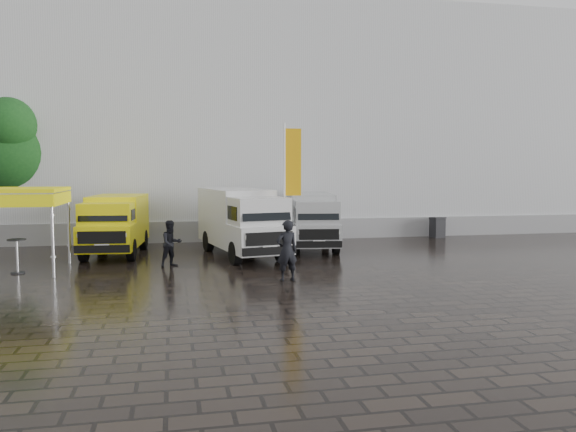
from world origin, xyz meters
The scene contains 13 objects.
ground centered at (0.00, 0.00, 0.00)m, with size 120.00×120.00×0.00m, color black.
exhibition_hall centered at (2.00, 16.00, 6.00)m, with size 44.00×16.00×12.00m, color silver.
hall_plinth centered at (2.00, 7.95, 0.50)m, with size 44.00×0.15×1.00m, color gray.
van_yellow centered at (-6.85, 4.54, 1.19)m, with size 1.98×5.15×2.38m, color #FFF30D, non-canonical shape.
van_white centered at (-1.87, 3.20, 1.33)m, with size 2.04×6.12×2.65m, color silver, non-canonical shape.
van_silver centered at (1.37, 4.69, 1.19)m, with size 1.84×5.51×2.39m, color #B9BCBE, non-canonical shape.
canopy_tent centered at (-9.72, 1.21, 2.63)m, with size 3.02×3.02×2.83m.
flagpole centered at (-0.31, 1.40, 2.89)m, with size 0.88×0.50×5.16m.
tree centered at (-12.01, 9.19, 4.43)m, with size 3.84×3.95×6.90m.
cocktail_table centered at (-9.64, 0.85, 0.57)m, with size 0.60×0.60×1.15m, color black.
wheelie_bin centered at (8.61, 7.30, 0.52)m, with size 0.63×0.63×1.04m, color black.
person_front centered at (-1.12, -2.14, 0.95)m, with size 0.69×0.45×1.89m, color black.
person_tent centered at (-4.63, 1.23, 0.82)m, with size 0.80×0.62×1.65m, color black.
Camera 1 is at (-4.53, -18.98, 3.42)m, focal length 35.00 mm.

